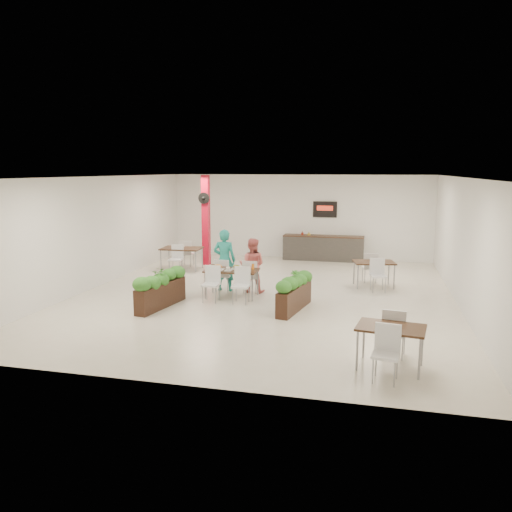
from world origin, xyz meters
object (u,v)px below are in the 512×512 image
at_px(planter_right, 294,290).
at_px(side_table_a, 182,251).
at_px(diner_woman, 252,265).
at_px(side_table_b, 374,266).
at_px(service_counter, 323,247).
at_px(diner_man, 225,260).
at_px(main_table, 231,274).
at_px(red_column, 206,219).
at_px(planter_left, 161,287).
at_px(side_table_c, 391,334).

relative_size(planter_right, side_table_a, 1.14).
bearing_deg(diner_woman, side_table_b, -157.73).
relative_size(service_counter, diner_man, 1.71).
bearing_deg(side_table_a, main_table, -52.65).
height_order(red_column, diner_woman, red_column).
relative_size(red_column, main_table, 1.94).
bearing_deg(diner_woman, planter_left, 46.84).
bearing_deg(planter_left, red_column, 97.70).
distance_m(red_column, side_table_c, 10.42).
bearing_deg(service_counter, side_table_b, -64.57).
bearing_deg(side_table_b, planter_left, -157.98).
relative_size(diner_woman, side_table_a, 0.93).
bearing_deg(service_counter, planter_right, -89.70).
bearing_deg(side_table_a, planter_left, -77.20).
distance_m(planter_right, side_table_b, 3.52).
height_order(service_counter, main_table, service_counter).
xyz_separation_m(diner_man, side_table_c, (4.43, -4.72, -0.26)).
bearing_deg(main_table, service_counter, 73.37).
height_order(main_table, side_table_c, same).
bearing_deg(side_table_c, planter_right, 132.78).
height_order(service_counter, side_table_c, service_counter).
xyz_separation_m(main_table, side_table_c, (4.04, -4.06, -0.02)).
height_order(side_table_b, side_table_c, same).
xyz_separation_m(planter_left, planter_right, (3.27, 0.52, -0.02)).
bearing_deg(planter_left, planter_right, 9.01).
distance_m(main_table, diner_man, 0.80).
relative_size(side_table_b, side_table_c, 1.01).
height_order(side_table_a, side_table_c, same).
height_order(planter_left, side_table_b, planter_left).
bearing_deg(diner_woman, service_counter, -105.98).
distance_m(main_table, side_table_c, 5.73).
relative_size(side_table_a, side_table_c, 0.99).
bearing_deg(main_table, side_table_c, -45.14).
xyz_separation_m(main_table, planter_left, (-1.42, -1.40, -0.12)).
height_order(diner_woman, planter_left, diner_woman).
bearing_deg(side_table_a, service_counter, 29.61).
bearing_deg(service_counter, diner_woman, -104.54).
bearing_deg(planter_left, service_counter, 66.61).
bearing_deg(side_table_b, service_counter, 103.14).
relative_size(diner_woman, side_table_b, 0.91).
relative_size(red_column, planter_left, 1.66).
xyz_separation_m(red_column, planter_right, (4.03, -5.10, -1.15)).
relative_size(red_column, service_counter, 1.07).
bearing_deg(service_counter, diner_man, -112.12).
xyz_separation_m(planter_right, side_table_c, (2.19, -3.19, 0.12)).
bearing_deg(diner_man, diner_woman, 178.56).
bearing_deg(main_table, side_table_a, 130.26).
distance_m(service_counter, planter_left, 8.16).
bearing_deg(side_table_c, side_table_b, 101.37).
bearing_deg(diner_man, side_table_b, -161.97).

